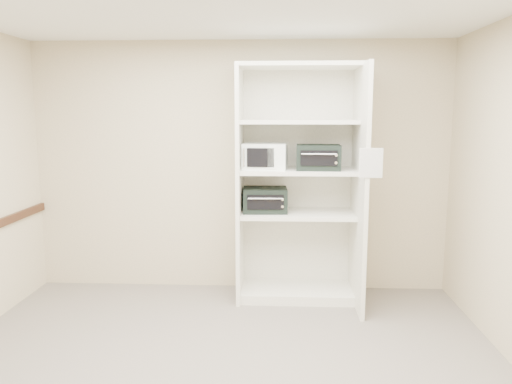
{
  "coord_description": "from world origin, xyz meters",
  "views": [
    {
      "loc": [
        0.43,
        -3.4,
        1.94
      ],
      "look_at": [
        0.2,
        1.4,
        1.17
      ],
      "focal_mm": 35.0,
      "sensor_mm": 36.0,
      "label": 1
    }
  ],
  "objects_px": {
    "microwave": "(265,156)",
    "shelving_unit": "(302,192)",
    "toaster_oven_lower": "(265,200)",
    "toaster_oven_upper": "(318,157)"
  },
  "relations": [
    {
      "from": "microwave",
      "to": "shelving_unit",
      "type": "bearing_deg",
      "value": 7.68
    },
    {
      "from": "toaster_oven_lower",
      "to": "toaster_oven_upper",
      "type": "bearing_deg",
      "value": -8.85
    },
    {
      "from": "shelving_unit",
      "to": "toaster_oven_lower",
      "type": "xyz_separation_m",
      "value": [
        -0.38,
        0.0,
        -0.09
      ]
    },
    {
      "from": "microwave",
      "to": "toaster_oven_lower",
      "type": "xyz_separation_m",
      "value": [
        0.0,
        0.02,
        -0.46
      ]
    },
    {
      "from": "microwave",
      "to": "toaster_oven_upper",
      "type": "distance_m",
      "value": 0.54
    },
    {
      "from": "shelving_unit",
      "to": "microwave",
      "type": "xyz_separation_m",
      "value": [
        -0.38,
        -0.02,
        0.37
      ]
    },
    {
      "from": "shelving_unit",
      "to": "toaster_oven_upper",
      "type": "bearing_deg",
      "value": -20.31
    },
    {
      "from": "microwave",
      "to": "toaster_oven_lower",
      "type": "relative_size",
      "value": 0.97
    },
    {
      "from": "toaster_oven_upper",
      "to": "shelving_unit",
      "type": "bearing_deg",
      "value": 161.5
    },
    {
      "from": "shelving_unit",
      "to": "microwave",
      "type": "distance_m",
      "value": 0.53
    }
  ]
}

